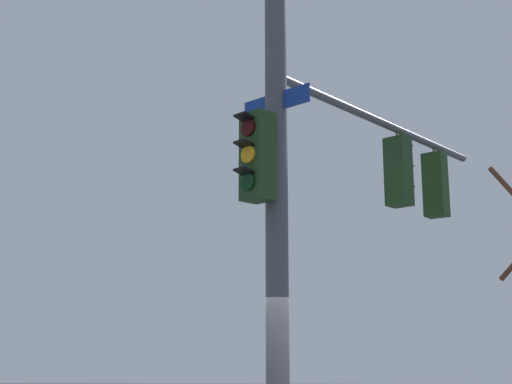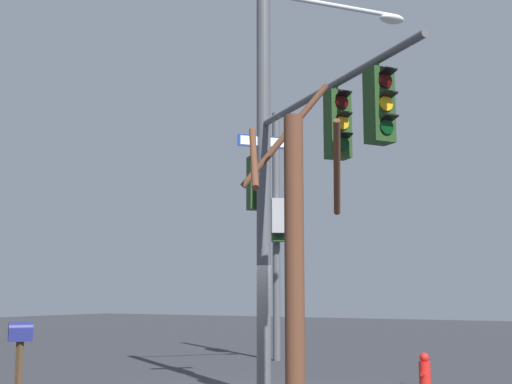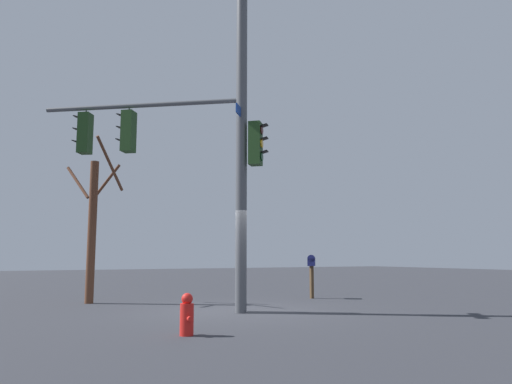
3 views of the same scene
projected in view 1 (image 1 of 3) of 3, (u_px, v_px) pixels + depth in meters
main_signal_pole_assembly at (309, 144)px, 10.14m from camera, size 6.20×4.96×8.57m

